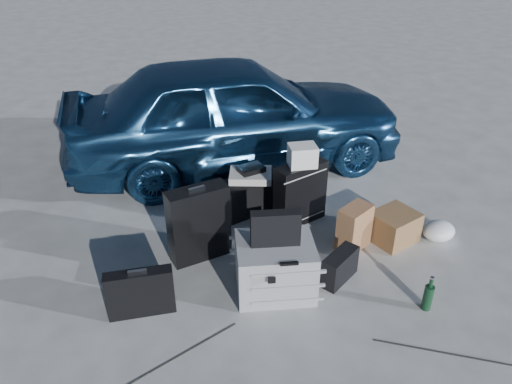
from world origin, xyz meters
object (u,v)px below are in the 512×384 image
at_px(pelican_case, 275,267).
at_px(suitcase_left, 199,224).
at_px(car, 235,112).
at_px(green_bottle, 429,294).
at_px(briefcase, 140,293).
at_px(cardboard_box, 394,227).
at_px(suitcase_right, 300,193).
at_px(duffel_bag, 250,194).

relative_size(pelican_case, suitcase_left, 0.89).
bearing_deg(car, green_bottle, -163.46).
bearing_deg(pelican_case, briefcase, -170.54).
bearing_deg(green_bottle, briefcase, 160.56).
bearing_deg(briefcase, pelican_case, 2.32).
height_order(briefcase, cardboard_box, briefcase).
bearing_deg(suitcase_right, car, 82.26).
relative_size(suitcase_right, cardboard_box, 1.61).
bearing_deg(suitcase_left, suitcase_right, 3.49).
height_order(car, cardboard_box, car).
distance_m(car, cardboard_box, 2.30).
bearing_deg(cardboard_box, car, 112.97).
xyz_separation_m(car, briefcase, (-1.52, -2.21, -0.46)).
relative_size(suitcase_left, green_bottle, 2.31).
distance_m(suitcase_right, duffel_bag, 0.56).
distance_m(car, suitcase_right, 1.50).
height_order(pelican_case, suitcase_left, suitcase_left).
height_order(pelican_case, duffel_bag, pelican_case).
distance_m(suitcase_left, duffel_bag, 0.93).
xyz_separation_m(car, cardboard_box, (0.88, -2.06, -0.52)).
relative_size(car, duffel_bag, 5.39).
relative_size(car, pelican_case, 6.25).
bearing_deg(suitcase_right, duffel_bag, 121.11).
xyz_separation_m(suitcase_left, duffel_bag, (0.69, 0.59, -0.17)).
relative_size(suitcase_left, suitcase_right, 1.10).
xyz_separation_m(pelican_case, duffel_bag, (0.24, 1.24, -0.05)).
bearing_deg(car, briefcase, 150.69).
relative_size(car, suitcase_left, 5.57).
bearing_deg(cardboard_box, pelican_case, -169.30).
distance_m(suitcase_left, cardboard_box, 1.83).
xyz_separation_m(cardboard_box, green_bottle, (-0.28, -0.89, 0.00)).
bearing_deg(car, suitcase_right, -167.60).
bearing_deg(cardboard_box, green_bottle, -107.75).
relative_size(briefcase, suitcase_left, 0.74).
xyz_separation_m(pelican_case, briefcase, (-1.08, 0.10, -0.03)).
height_order(duffel_bag, green_bottle, duffel_bag).
distance_m(cardboard_box, green_bottle, 0.93).
bearing_deg(green_bottle, car, 101.30).
relative_size(car, cardboard_box, 9.84).
bearing_deg(pelican_case, suitcase_right, 69.19).
bearing_deg(briefcase, suitcase_right, 32.00).
height_order(suitcase_right, duffel_bag, suitcase_right).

